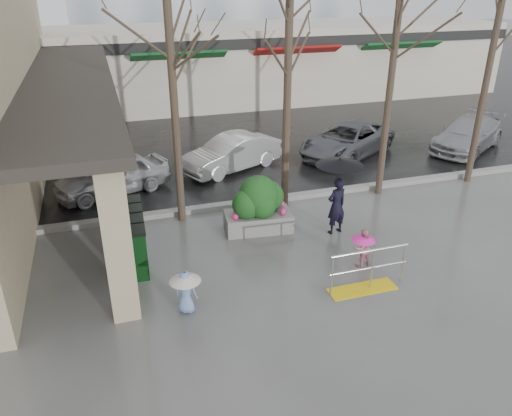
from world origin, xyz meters
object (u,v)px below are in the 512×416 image
tree_west (169,38)px  car_a (112,175)px  handrail (366,275)px  car_b (232,153)px  car_c (347,140)px  tree_midwest (289,28)px  tree_mideast (396,38)px  news_boxes (135,236)px  child_pink (363,245)px  woman (338,187)px  child_blue (186,287)px  planter (258,204)px  tree_east (499,16)px  car_d (468,134)px

tree_west → car_a: size_ratio=1.84×
handrail → car_b: size_ratio=0.50×
tree_west → car_c: tree_west is taller
car_a → handrail: bearing=14.3°
tree_midwest → tree_mideast: bearing=-0.0°
car_b → tree_mideast: bearing=24.6°
tree_west → car_a: (-1.79, 2.64, -4.45)m
news_boxes → car_b: (3.95, 5.38, -0.01)m
handrail → news_boxes: news_boxes is taller
child_pink → news_boxes: news_boxes is taller
tree_mideast → car_a: tree_mideast is taller
woman → child_blue: bearing=13.4°
woman → planter: 2.22m
tree_midwest → car_b: size_ratio=1.83×
handrail → tree_midwest: (-0.16, 4.80, 4.86)m
woman → car_a: size_ratio=0.60×
tree_midwest → child_pink: bearing=-81.6°
tree_west → tree_east: bearing=0.0°
handrail → child_pink: handrail is taller
tree_mideast → child_pink: size_ratio=6.58×
child_blue → planter: planter is taller
tree_east → news_boxes: (-11.48, -1.83, -4.75)m
car_b → planter: bearing=-30.3°
tree_east → news_boxes: bearing=-170.9°
tree_midwest → planter: bearing=-134.9°
child_pink → car_d: (8.49, 6.78, 0.05)m
handrail → tree_west: 7.52m
handrail → child_pink: size_ratio=1.92×
child_pink → tree_mideast: bearing=-131.4°
tree_midwest → car_a: size_ratio=1.89×
child_blue → child_pink: bearing=-144.5°
child_pink → car_a: bearing=-55.6°
tree_mideast → woman: size_ratio=2.94×
woman → news_boxes: (-5.39, 0.25, -0.73)m
tree_west → child_pink: size_ratio=6.88×
news_boxes → car_a: 4.48m
tree_east → car_d: tree_east is taller
car_d → car_b: bearing=-125.2°
tree_west → child_pink: 7.03m
handrail → car_d: 11.79m
child_pink → planter: 3.18m
tree_west → car_c: 9.27m
woman → car_b: (-1.44, 5.62, -0.74)m
handrail → car_d: (8.90, 7.73, 0.25)m
child_blue → car_a: car_a is taller
news_boxes → tree_midwest: bearing=23.8°
car_b → car_c: (4.75, 0.18, 0.00)m
handrail → woman: bearing=78.5°
car_a → car_d: bearing=70.8°
news_boxes → car_b: bearing=56.1°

